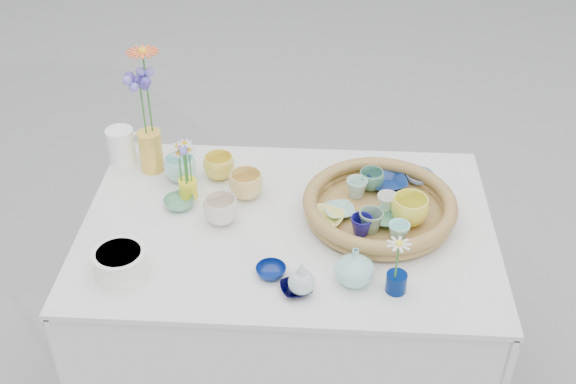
{
  "coord_description": "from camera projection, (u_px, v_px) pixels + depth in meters",
  "views": [
    {
      "loc": [
        0.1,
        -1.73,
        2.14
      ],
      "look_at": [
        0.0,
        0.02,
        0.87
      ],
      "focal_mm": 45.0,
      "sensor_mm": 36.0,
      "label": 1
    }
  ],
  "objects": [
    {
      "name": "daisy_cup",
      "position": [
        188.0,
        189.0,
        2.31
      ],
      "size": [
        0.07,
        0.07,
        0.06
      ],
      "primitive_type": "cylinder",
      "rotation": [
        0.0,
        0.0,
        0.23
      ],
      "color": "yellow",
      "rests_on": "display_table"
    },
    {
      "name": "tray_ceramic_2",
      "position": [
        410.0,
        210.0,
        2.16
      ],
      "size": [
        0.11,
        0.11,
        0.09
      ],
      "primitive_type": "imported",
      "rotation": [
        0.0,
        0.0,
        -0.0
      ],
      "color": "#F8EC45",
      "rests_on": "wicker_tray"
    },
    {
      "name": "bud_vase_paleblue",
      "position": [
        302.0,
        277.0,
        1.94
      ],
      "size": [
        0.09,
        0.09,
        0.11
      ],
      "primitive_type": null,
      "rotation": [
        0.0,
        0.0,
        -0.2
      ],
      "color": "silver",
      "rests_on": "display_table"
    },
    {
      "name": "fluted_bowl",
      "position": [
        120.0,
        263.0,
        2.01
      ],
      "size": [
        0.18,
        0.18,
        0.08
      ],
      "primitive_type": null,
      "rotation": [
        0.0,
        0.0,
        -0.21
      ],
      "color": "white",
      "rests_on": "display_table"
    },
    {
      "name": "bud_vase_cobalt",
      "position": [
        396.0,
        282.0,
        1.96
      ],
      "size": [
        0.06,
        0.06,
        0.06
      ],
      "primitive_type": "cylinder",
      "rotation": [
        0.0,
        0.0,
        0.13
      ],
      "color": "#00154E",
      "rests_on": "display_table"
    },
    {
      "name": "bud_vase_seafoam",
      "position": [
        355.0,
        266.0,
        1.97
      ],
      "size": [
        0.12,
        0.12,
        0.12
      ],
      "primitive_type": "imported",
      "rotation": [
        0.0,
        0.0,
        -0.13
      ],
      "color": "#96D6CE",
      "rests_on": "display_table"
    },
    {
      "name": "tray_ceramic_1",
      "position": [
        409.0,
        203.0,
        2.25
      ],
      "size": [
        0.13,
        0.13,
        0.03
      ],
      "primitive_type": "imported",
      "rotation": [
        0.0,
        0.0,
        0.29
      ],
      "color": "black",
      "rests_on": "wicker_tray"
    },
    {
      "name": "loose_ceramic_2",
      "position": [
        179.0,
        203.0,
        2.27
      ],
      "size": [
        0.11,
        0.11,
        0.03
      ],
      "primitive_type": "imported",
      "rotation": [
        0.0,
        0.0,
        0.15
      ],
      "color": "#5B9C73",
      "rests_on": "display_table"
    },
    {
      "name": "tray_ceramic_6",
      "position": [
        357.0,
        188.0,
        2.28
      ],
      "size": [
        0.08,
        0.08,
        0.06
      ],
      "primitive_type": "imported",
      "rotation": [
        0.0,
        0.0,
        -0.23
      ],
      "color": "#ACD6C7",
      "rests_on": "wicker_tray"
    },
    {
      "name": "gerbera",
      "position": [
        148.0,
        93.0,
        2.29
      ],
      "size": [
        0.12,
        0.12,
        0.3
      ],
      "primitive_type": null,
      "rotation": [
        0.0,
        0.0,
        0.02
      ],
      "color": "#E85D2D",
      "rests_on": "tall_vase_yellow"
    },
    {
      "name": "tray_ceramic_4",
      "position": [
        371.0,
        222.0,
        2.14
      ],
      "size": [
        0.1,
        0.1,
        0.07
      ],
      "primitive_type": "imported",
      "rotation": [
        0.0,
        0.0,
        -0.37
      ],
      "color": "gray",
      "rests_on": "wicker_tray"
    },
    {
      "name": "loose_ceramic_5",
      "position": [
        180.0,
        168.0,
        2.38
      ],
      "size": [
        0.13,
        0.13,
        0.08
      ],
      "primitive_type": "imported",
      "rotation": [
        0.0,
        0.0,
        0.3
      ],
      "color": "#A8E5DF",
      "rests_on": "display_table"
    },
    {
      "name": "loose_ceramic_3",
      "position": [
        221.0,
        210.0,
        2.2
      ],
      "size": [
        0.13,
        0.13,
        0.08
      ],
      "primitive_type": "imported",
      "rotation": [
        0.0,
        0.0,
        -0.28
      ],
      "color": "beige",
      "rests_on": "display_table"
    },
    {
      "name": "tray_ceramic_7",
      "position": [
        387.0,
        203.0,
        2.22
      ],
      "size": [
        0.08,
        0.08,
        0.06
      ],
      "primitive_type": "imported",
      "rotation": [
        0.0,
        0.0,
        0.33
      ],
      "color": "white",
      "rests_on": "wicker_tray"
    },
    {
      "name": "tray_ceramic_8",
      "position": [
        420.0,
        177.0,
        2.36
      ],
      "size": [
        0.11,
        0.11,
        0.03
      ],
      "primitive_type": "imported",
      "rotation": [
        0.0,
        0.0,
        -0.15
      ],
      "color": "#84B0FE",
      "rests_on": "wicker_tray"
    },
    {
      "name": "tray_ceramic_3",
      "position": [
        389.0,
        219.0,
        2.18
      ],
      "size": [
        0.12,
        0.12,
        0.03
      ],
      "primitive_type": "imported",
      "rotation": [
        0.0,
        0.0,
        0.21
      ],
      "color": "#5BA27B",
      "rests_on": "wicker_tray"
    },
    {
      "name": "loose_ceramic_4",
      "position": [
        271.0,
        271.0,
        2.02
      ],
      "size": [
        0.11,
        0.11,
        0.03
      ],
      "primitive_type": "imported",
      "rotation": [
        0.0,
        0.0,
        -0.32
      ],
      "color": "navy",
      "rests_on": "display_table"
    },
    {
      "name": "white_pitcher",
      "position": [
        121.0,
        146.0,
        2.46
      ],
      "size": [
        0.16,
        0.14,
        0.13
      ],
      "primitive_type": null,
      "rotation": [
        0.0,
        0.0,
        0.43
      ],
      "color": "white",
      "rests_on": "display_table"
    },
    {
      "name": "single_daisy",
      "position": [
        397.0,
        261.0,
        1.9
      ],
      "size": [
        0.09,
        0.09,
        0.13
      ],
      "primitive_type": null,
      "rotation": [
        0.0,
        0.0,
        -0.28
      ],
      "color": "silver",
      "rests_on": "bud_vase_cobalt"
    },
    {
      "name": "loose_ceramic_0",
      "position": [
        219.0,
        167.0,
        2.39
      ],
      "size": [
        0.13,
        0.13,
        0.08
      ],
      "primitive_type": "imported",
      "rotation": [
        0.0,
        0.0,
        -0.26
      ],
      "color": "yellow",
      "rests_on": "display_table"
    },
    {
      "name": "daisy_posy",
      "position": [
        183.0,
        163.0,
        2.24
      ],
      "size": [
        0.1,
        0.1,
        0.15
      ],
      "primitive_type": null,
      "rotation": [
        0.0,
        0.0,
        0.28
      ],
      "color": "silver",
      "rests_on": "daisy_cup"
    },
    {
      "name": "loose_ceramic_6",
      "position": [
        296.0,
        289.0,
        1.97
      ],
      "size": [
        0.11,
        0.11,
        0.02
      ],
      "primitive_type": "imported",
      "rotation": [
        0.0,
        0.0,
        0.34
      ],
      "color": "black",
      "rests_on": "display_table"
    },
    {
      "name": "loose_ceramic_1",
      "position": [
        246.0,
        185.0,
        2.3
      ],
      "size": [
        0.13,
        0.13,
        0.09
      ],
      "primitive_type": "imported",
      "rotation": [
        0.0,
        0.0,
        -0.21
      ],
      "color": "#E2BE68",
      "rests_on": "display_table"
    },
    {
      "name": "hydrangea",
      "position": [
        143.0,
        107.0,
        2.31
      ],
      "size": [
        0.1,
        0.1,
        0.27
      ],
      "primitive_type": null,
      "rotation": [
        0.0,
        0.0,
        -0.34
      ],
      "color": "#4B3CA6",
      "rests_on": "tall_vase_yellow"
    },
    {
      "name": "tray_ceramic_0",
      "position": [
        387.0,
        183.0,
        2.33
      ],
      "size": [
        0.15,
        0.15,
        0.03
      ],
      "primitive_type": "imported",
      "rotation": [
        0.0,
        0.0,
        0.29
      ],
      "color": "navy",
      "rests_on": "wicker_tray"
    },
    {
      "name": "tray_ceramic_12",
      "position": [
        371.0,
        180.0,
        2.31
      ],
      "size": [
        0.1,
        0.1,
        0.06
      ],
      "primitive_type": "imported",
      "rotation": [
        0.0,
        0.0,
        0.24
      ],
      "color": "#549374",
      "rests_on": "wicker_tray"
    },
    {
      "name": "tall_vase_yellow",
      "position": [
        151.0,
        151.0,
        2.41
      ],
      "size": [
        0.09,
        0.09,
        0.15
      ],
      "primitive_type": "cylinder",
      "rotation": [
        0.0,
        0.0,
        0.19
      ],
      "color": "gold",
      "rests_on": "display_table"
    },
    {
      "name": "tray_ceramic_5",
      "position": [
        339.0,
        211.0,
        2.22
      ],
      "size": [
        0.12,
        0.12,
        0.02
      ],
      "primitive_type": "imported",
      "rotation": [
        0.0,
        0.0,
        0.29
      ],
      "color": "#90C9B7",
      "rests_on": "wicker_tray"
    },
    {
      "name": "tray_ceramic_9",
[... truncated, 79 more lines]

